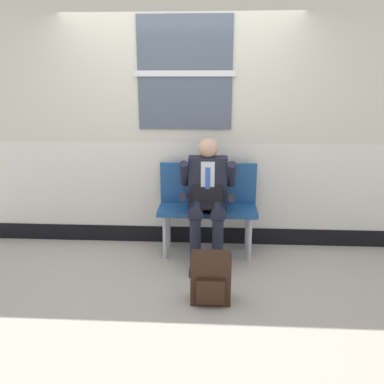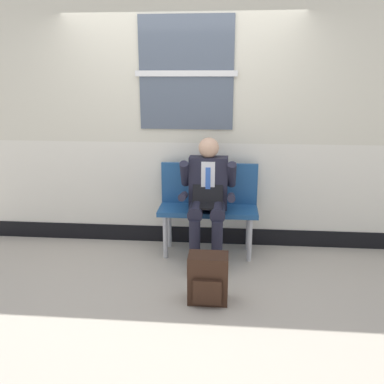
{
  "view_description": "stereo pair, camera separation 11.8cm",
  "coord_description": "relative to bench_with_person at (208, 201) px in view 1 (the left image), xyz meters",
  "views": [
    {
      "loc": [
        0.39,
        -3.87,
        1.88
      ],
      "look_at": [
        0.15,
        0.11,
        0.75
      ],
      "focal_mm": 38.57,
      "sensor_mm": 36.0,
      "label": 1
    },
    {
      "loc": [
        0.51,
        -3.86,
        1.88
      ],
      "look_at": [
        0.15,
        0.11,
        0.75
      ],
      "focal_mm": 38.57,
      "sensor_mm": 36.0,
      "label": 2
    }
  ],
  "objects": [
    {
      "name": "backpack",
      "position": [
        0.05,
        -1.07,
        -0.36
      ],
      "size": [
        0.34,
        0.26,
        0.43
      ],
      "color": "#331E14",
      "rests_on": "ground"
    },
    {
      "name": "bench_with_person",
      "position": [
        0.0,
        0.0,
        0.0
      ],
      "size": [
        1.04,
        0.42,
        0.97
      ],
      "color": "navy",
      "rests_on": "ground"
    },
    {
      "name": "person_seated",
      "position": [
        0.0,
        -0.2,
        0.12
      ],
      "size": [
        0.57,
        0.7,
        1.27
      ],
      "color": "#1E1E2D",
      "rests_on": "ground"
    },
    {
      "name": "station_wall",
      "position": [
        -0.31,
        0.27,
        0.87
      ],
      "size": [
        5.03,
        0.17,
        2.9
      ],
      "color": "beige",
      "rests_on": "ground"
    },
    {
      "name": "ground_plane",
      "position": [
        -0.31,
        -0.38,
        -0.57
      ],
      "size": [
        18.0,
        18.0,
        0.0
      ],
      "primitive_type": "plane",
      "color": "#B2A899"
    }
  ]
}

